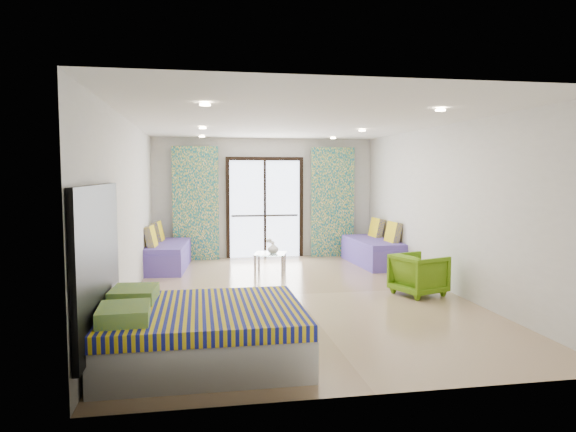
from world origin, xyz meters
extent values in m
cube|color=black|center=(0.00, 3.71, 2.24)|extent=(1.76, 0.08, 0.08)
cube|color=black|center=(-0.84, 3.71, 1.10)|extent=(0.08, 0.08, 2.20)
cube|color=black|center=(0.84, 3.71, 1.10)|extent=(0.08, 0.08, 2.20)
cube|color=black|center=(0.00, 3.71, 1.10)|extent=(0.05, 0.06, 2.20)
cube|color=#595451|center=(0.00, 3.73, 0.95)|extent=(1.52, 0.03, 0.04)
cube|color=white|center=(-1.55, 3.57, 1.25)|extent=(1.00, 0.10, 2.50)
cube|color=white|center=(1.55, 3.57, 1.25)|extent=(1.00, 0.10, 2.50)
cylinder|color=#FFE0B2|center=(-1.40, -2.00, 2.67)|extent=(0.12, 0.12, 0.02)
cylinder|color=#FFE0B2|center=(1.40, -2.00, 2.67)|extent=(0.12, 0.12, 0.02)
cylinder|color=#FFE0B2|center=(-1.40, 1.00, 2.67)|extent=(0.12, 0.12, 0.02)
cylinder|color=#FFE0B2|center=(1.40, 1.00, 2.67)|extent=(0.12, 0.12, 0.02)
cylinder|color=#FFE0B2|center=(-1.40, 3.00, 2.67)|extent=(0.12, 0.12, 0.02)
cylinder|color=#FFE0B2|center=(1.40, 3.00, 2.67)|extent=(0.12, 0.12, 0.02)
cube|color=black|center=(-2.46, -2.66, 1.05)|extent=(0.06, 2.10, 1.50)
cube|color=silver|center=(-2.47, -1.41, 1.05)|extent=(0.02, 0.10, 0.10)
cube|color=silver|center=(-1.45, -2.66, 0.20)|extent=(2.02, 1.62, 0.40)
cube|color=navy|center=(-1.45, -2.66, 0.48)|extent=(2.00, 1.65, 0.15)
cube|color=#18606E|center=(-2.18, -3.04, 0.63)|extent=(0.48, 0.58, 0.14)
cube|color=#18606E|center=(-2.18, -2.27, 0.63)|extent=(0.49, 0.59, 0.14)
cube|color=#5C49AE|center=(-2.10, 2.59, 0.21)|extent=(0.88, 1.92, 0.41)
cube|color=#5C49AE|center=(-2.10, 2.59, 0.47)|extent=(0.86, 1.88, 0.10)
cube|color=navy|center=(-2.39, 2.18, 0.70)|extent=(0.25, 0.48, 0.43)
cube|color=navy|center=(-2.32, 3.05, 0.70)|extent=(0.25, 0.48, 0.43)
cube|color=#5C49AE|center=(2.10, 2.36, 0.21)|extent=(0.82, 1.93, 0.42)
cube|color=#5C49AE|center=(2.10, 2.36, 0.48)|extent=(0.80, 1.90, 0.11)
cube|color=navy|center=(2.38, 1.93, 0.72)|extent=(0.23, 0.48, 0.44)
cube|color=navy|center=(2.35, 2.82, 0.72)|extent=(0.23, 0.48, 0.44)
cylinder|color=silver|center=(-0.46, 1.59, 0.19)|extent=(0.06, 0.06, 0.38)
cylinder|color=silver|center=(0.03, 1.47, 0.19)|extent=(0.06, 0.06, 0.38)
cylinder|color=silver|center=(-0.33, 2.09, 0.19)|extent=(0.06, 0.06, 0.38)
cylinder|color=silver|center=(0.16, 1.96, 0.19)|extent=(0.06, 0.06, 0.38)
cube|color=#8CA59E|center=(-0.15, 1.78, 0.38)|extent=(0.72, 0.72, 0.02)
sphere|color=white|center=(-0.10, 1.77, 0.59)|extent=(0.07, 0.07, 0.07)
sphere|color=white|center=(-0.14, 1.82, 0.61)|extent=(0.07, 0.07, 0.07)
sphere|color=white|center=(-0.20, 1.79, 0.62)|extent=(0.07, 0.07, 0.07)
sphere|color=white|center=(-0.16, 1.73, 0.64)|extent=(0.07, 0.07, 0.07)
imported|color=white|center=(-0.10, 1.72, 0.49)|extent=(0.21, 0.22, 0.21)
imported|color=#5B8D12|center=(1.92, -0.35, 0.36)|extent=(0.84, 0.87, 0.71)
camera|label=1|loc=(-1.49, -7.84, 1.91)|focal=32.00mm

